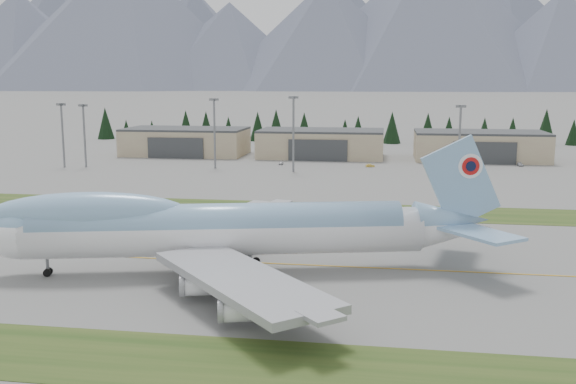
% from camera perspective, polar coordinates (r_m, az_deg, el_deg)
% --- Properties ---
extents(ground, '(7000.00, 7000.00, 0.00)m').
position_cam_1_polar(ground, '(104.12, 2.84, -6.56)').
color(ground, slate).
rests_on(ground, ground).
extents(grass_strip_near, '(400.00, 14.00, 0.08)m').
position_cam_1_polar(grass_strip_near, '(68.78, -0.55, -15.42)').
color(grass_strip_near, '#284418').
rests_on(grass_strip_near, ground).
extents(grass_strip_far, '(400.00, 18.00, 0.08)m').
position_cam_1_polar(grass_strip_far, '(147.69, 4.65, -1.67)').
color(grass_strip_far, '#284418').
rests_on(grass_strip_far, ground).
extents(taxiway_line_main, '(400.00, 0.40, 0.02)m').
position_cam_1_polar(taxiway_line_main, '(104.12, 2.84, -6.56)').
color(taxiway_line_main, gold).
rests_on(taxiway_line_main, ground).
extents(boeing_747_freighter, '(80.62, 67.57, 21.17)m').
position_cam_1_polar(boeing_747_freighter, '(99.50, -6.03, -3.22)').
color(boeing_747_freighter, white).
rests_on(boeing_747_freighter, ground).
extents(hangar_left, '(48.00, 26.60, 10.80)m').
position_cam_1_polar(hangar_left, '(262.93, -9.07, 4.47)').
color(hangar_left, tan).
rests_on(hangar_left, ground).
extents(hangar_center, '(48.00, 26.60, 10.80)m').
position_cam_1_polar(hangar_center, '(251.69, 2.98, 4.34)').
color(hangar_center, tan).
rests_on(hangar_center, ground).
extents(hangar_right, '(48.00, 26.60, 10.80)m').
position_cam_1_polar(hangar_right, '(252.87, 16.67, 3.97)').
color(hangar_right, tan).
rests_on(hangar_right, ground).
extents(floodlight_masts, '(181.53, 8.51, 24.62)m').
position_cam_1_polar(floodlight_masts, '(211.45, -0.88, 6.14)').
color(floodlight_masts, slate).
rests_on(floodlight_masts, ground).
extents(service_vehicle_a, '(1.49, 3.26, 1.08)m').
position_cam_1_polar(service_vehicle_a, '(228.72, -0.61, 2.45)').
color(service_vehicle_a, silver).
rests_on(service_vehicle_a, ground).
extents(service_vehicle_b, '(3.32, 1.82, 1.04)m').
position_cam_1_polar(service_vehicle_b, '(224.16, 7.31, 2.21)').
color(service_vehicle_b, gold).
rests_on(service_vehicle_b, ground).
extents(service_vehicle_c, '(1.82, 4.23, 1.21)m').
position_cam_1_polar(service_vehicle_c, '(239.16, 19.92, 2.18)').
color(service_vehicle_c, '#A6A6AB').
rests_on(service_vehicle_c, ground).
extents(conifer_belt, '(273.19, 15.43, 16.93)m').
position_cam_1_polar(conifer_belt, '(312.72, 7.05, 5.67)').
color(conifer_belt, black).
rests_on(conifer_belt, ground).
extents(mountain_ridge_front, '(4313.63, 1168.08, 517.56)m').
position_cam_1_polar(mountain_ridge_front, '(2345.46, 7.95, 14.66)').
color(mountain_ridge_front, slate).
rests_on(mountain_ridge_front, ground).
extents(mountain_ridge_rear, '(4486.01, 1033.37, 516.69)m').
position_cam_1_polar(mountain_ridge_rear, '(3011.22, 11.72, 13.93)').
color(mountain_ridge_rear, slate).
rests_on(mountain_ridge_rear, ground).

